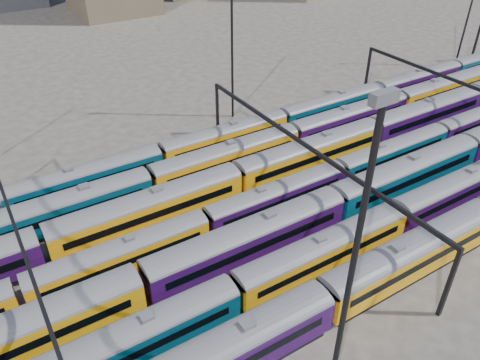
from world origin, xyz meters
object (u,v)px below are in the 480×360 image
rake_1 (397,215)px  rake_2 (249,237)px  rake_0 (413,252)px  mast_2 (349,285)px

rake_1 → rake_2: (-15.58, 5.00, 0.31)m
rake_0 → rake_2: 15.84m
rake_2 → rake_0: bearing=-39.2°
rake_0 → rake_2: (-12.28, 10.00, 0.06)m
mast_2 → rake_1: bearing=31.0°
rake_1 → mast_2: (-19.94, -12.00, 11.36)m
rake_0 → rake_2: rake_2 is taller
rake_0 → mast_2: size_ratio=4.29×
rake_2 → mast_2: size_ratio=4.39×
rake_1 → rake_2: rake_2 is taller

